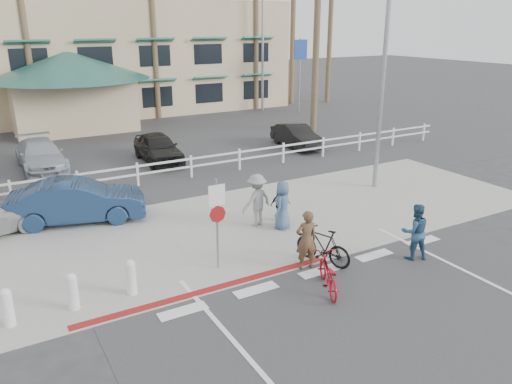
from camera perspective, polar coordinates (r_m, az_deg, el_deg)
ground at (r=13.57m, az=8.76°, el=-10.03°), size 140.00×140.00×0.00m
bike_path at (r=12.30m, az=14.69°, el=-13.73°), size 12.00×16.00×0.01m
sidewalk_plaza at (r=16.93m, az=-0.70°, el=-3.71°), size 22.00×7.00×0.01m
cross_street at (r=20.30m, az=-6.21°, el=0.07°), size 40.00×5.00×0.01m
parking_lot at (r=28.95m, az=-13.91°, el=5.32°), size 50.00×16.00×0.01m
curb_red at (r=13.07m, az=-5.21°, el=-11.03°), size 7.00×0.25×0.02m
rail_fence at (r=22.10m, az=-7.18°, el=2.94°), size 29.40×0.16×1.00m
building at (r=41.30m, az=-17.17°, el=16.88°), size 28.00×16.00×11.30m
sign_post at (r=13.52m, az=-4.48°, el=-3.15°), size 0.50×0.10×2.90m
bollard_0 at (r=12.99m, az=-14.10°, el=-9.41°), size 0.26×0.26×0.95m
bollard_1 at (r=12.76m, az=-20.23°, el=-10.61°), size 0.26×0.26×0.95m
bollard_2 at (r=12.69m, az=-26.55°, el=-11.71°), size 0.26×0.26×0.95m
streetlight_0 at (r=20.44m, az=14.32°, el=12.67°), size 0.60×2.00×9.00m
streetlight_1 at (r=38.56m, az=0.76°, el=16.25°), size 0.60×2.00×9.50m
info_sign at (r=38.10m, az=4.98°, el=13.21°), size 1.20×0.16×5.60m
palm_3 at (r=34.36m, az=-25.14°, el=18.02°), size 4.00×4.00×14.00m
palm_4 at (r=35.99m, az=-18.76°, el=19.52°), size 4.00×4.00×15.00m
palm_5 at (r=36.08m, az=-11.71°, el=18.49°), size 4.00×4.00×13.00m
palm_7 at (r=39.39m, az=-0.01°, el=19.58°), size 4.00×4.00×14.00m
palm_8 at (r=42.36m, az=4.28°, el=20.16°), size 4.00×4.00×15.00m
palm_9 at (r=43.30m, az=8.50°, el=18.66°), size 4.00×4.00×13.00m
palm_11 at (r=31.30m, az=7.03°, el=19.63°), size 4.00×4.00×14.00m
bike_red at (r=12.92m, az=8.20°, el=-9.24°), size 1.28×1.85×0.92m
rider_red at (r=13.76m, az=5.76°, el=-5.49°), size 0.69×0.53×1.71m
bike_black at (r=14.23m, az=7.65°, el=-6.12°), size 1.09×1.84×1.07m
rider_black at (r=14.97m, az=17.70°, el=-4.33°), size 0.99×0.89×1.67m
pedestrian_a at (r=16.55m, az=0.08°, el=-0.95°), size 1.27×0.89×1.79m
pedestrian_child at (r=17.09m, az=2.81°, el=-1.42°), size 0.74×0.48×1.18m
pedestrian_b at (r=16.36m, az=3.07°, el=-1.51°), size 0.95×0.89×1.63m
car_white_sedan at (r=17.99m, az=-19.73°, el=-1.00°), size 4.71×2.64×1.47m
lot_car_1 at (r=25.17m, az=-23.37°, el=3.89°), size 1.94×4.64×1.34m
lot_car_2 at (r=24.87m, az=-11.13°, el=5.00°), size 1.79×4.14×1.39m
lot_car_3 at (r=27.42m, az=4.63°, el=6.41°), size 1.59×3.86×1.24m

